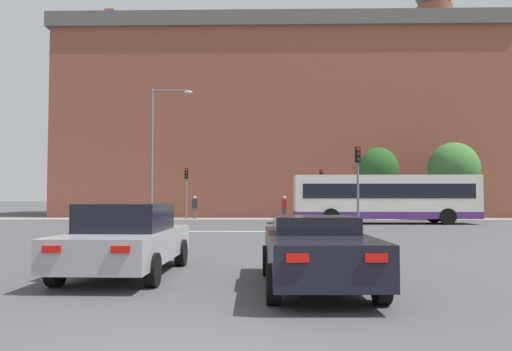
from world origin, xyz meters
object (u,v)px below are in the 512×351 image
(car_saloon_left, at_px, (127,239))
(street_lamp_junction, at_px, (159,142))
(pedestrian_walking_east, at_px, (285,205))
(traffic_light_far_right, at_px, (321,186))
(traffic_light_near_right, at_px, (358,174))
(pedestrian_waiting, at_px, (374,207))
(traffic_light_far_left, at_px, (186,185))
(pedestrian_walking_west, at_px, (195,205))
(bus_crossing_lead, at_px, (384,198))
(car_roadster_right, at_px, (316,250))

(car_saloon_left, xyz_separation_m, street_lamp_junction, (-3.17, 17.66, 4.07))
(pedestrian_walking_east, bearing_deg, traffic_light_far_right, 178.82)
(traffic_light_near_right, relative_size, pedestrian_waiting, 2.58)
(traffic_light_far_left, distance_m, pedestrian_walking_west, 1.77)
(car_saloon_left, bearing_deg, pedestrian_walking_east, 81.74)
(traffic_light_far_left, height_order, pedestrian_walking_east, traffic_light_far_left)
(bus_crossing_lead, distance_m, pedestrian_walking_east, 9.25)
(traffic_light_far_right, height_order, traffic_light_far_left, traffic_light_far_left)
(bus_crossing_lead, xyz_separation_m, traffic_light_far_right, (-3.29, 6.25, 0.92))
(traffic_light_far_right, bearing_deg, pedestrian_walking_east, 166.07)
(traffic_light_far_right, height_order, street_lamp_junction, street_lamp_junction)
(bus_crossing_lead, bearing_deg, street_lamp_junction, 104.14)
(car_roadster_right, distance_m, traffic_light_near_right, 16.44)
(traffic_light_near_right, distance_m, street_lamp_junction, 11.45)
(car_saloon_left, bearing_deg, bus_crossing_lead, 64.25)
(street_lamp_junction, bearing_deg, car_saloon_left, -79.83)
(bus_crossing_lead, bearing_deg, pedestrian_walking_east, 41.16)
(car_roadster_right, bearing_deg, pedestrian_walking_west, 100.97)
(bus_crossing_lead, relative_size, pedestrian_walking_east, 6.44)
(pedestrian_walking_east, relative_size, pedestrian_walking_west, 1.00)
(traffic_light_near_right, distance_m, pedestrian_walking_west, 16.95)
(bus_crossing_lead, height_order, pedestrian_walking_east, bus_crossing_lead)
(bus_crossing_lead, xyz_separation_m, pedestrian_walking_west, (-13.06, 6.78, -0.59))
(street_lamp_junction, bearing_deg, bus_crossing_lead, 14.14)
(traffic_light_near_right, relative_size, street_lamp_junction, 0.53)
(car_saloon_left, xyz_separation_m, car_roadster_right, (3.93, -1.43, -0.08))
(pedestrian_walking_west, bearing_deg, street_lamp_junction, 74.68)
(car_saloon_left, height_order, pedestrian_walking_east, pedestrian_walking_east)
(car_saloon_left, bearing_deg, car_roadster_right, -19.22)
(car_saloon_left, distance_m, bus_crossing_lead, 23.59)
(pedestrian_walking_east, bearing_deg, street_lamp_junction, 66.54)
(car_roadster_right, bearing_deg, car_saloon_left, 158.57)
(traffic_light_near_right, xyz_separation_m, pedestrian_walking_west, (-10.18, 13.43, -1.79))
(car_roadster_right, xyz_separation_m, pedestrian_waiting, (7.21, 28.41, 0.26))
(car_saloon_left, relative_size, traffic_light_far_left, 1.22)
(car_saloon_left, distance_m, pedestrian_walking_east, 28.40)
(car_saloon_left, bearing_deg, pedestrian_walking_west, 95.95)
(traffic_light_near_right, bearing_deg, car_saloon_left, -117.86)
(traffic_light_far_right, bearing_deg, pedestrian_waiting, -5.39)
(car_roadster_right, height_order, bus_crossing_lead, bus_crossing_lead)
(pedestrian_walking_east, bearing_deg, traffic_light_near_right, 115.98)
(car_roadster_right, distance_m, traffic_light_far_left, 29.71)
(pedestrian_walking_west, bearing_deg, pedestrian_walking_east, 169.51)
(street_lamp_junction, height_order, pedestrian_waiting, street_lamp_junction)
(traffic_light_far_left, bearing_deg, car_saloon_left, -83.50)
(car_saloon_left, distance_m, traffic_light_near_right, 16.47)
(bus_crossing_lead, bearing_deg, car_saloon_left, 153.52)
(bus_crossing_lead, relative_size, pedestrian_waiting, 6.99)
(car_saloon_left, distance_m, pedestrian_waiting, 29.20)
(car_saloon_left, relative_size, bus_crossing_lead, 0.42)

